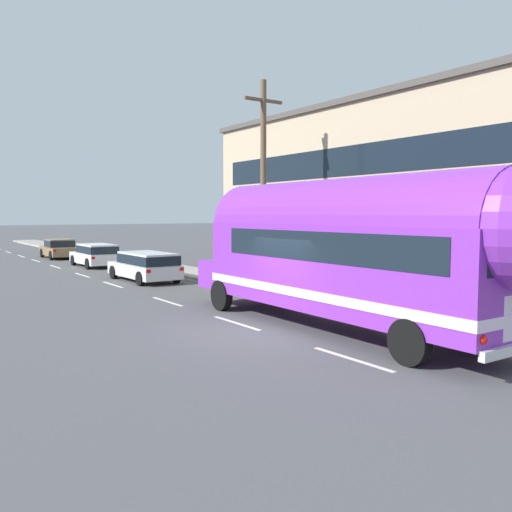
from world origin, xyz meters
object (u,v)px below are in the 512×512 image
painted_bus (352,247)px  car_second (96,254)px  car_lead (146,264)px  car_third (59,248)px  utility_pole (263,183)px

painted_bus → car_second: painted_bus is taller
car_lead → car_second: 8.22m
painted_bus → car_second: (0.20, 21.68, -1.52)m
car_lead → car_third: (0.16, 15.90, -0.07)m
utility_pole → car_lead: size_ratio=1.82×
painted_bus → car_second: 21.73m
car_second → car_third: (-0.14, 7.68, -0.05)m
car_lead → car_third: size_ratio=1.08×
painted_bus → car_third: bearing=89.9°
utility_pole → painted_bus: utility_pole is taller
painted_bus → car_third: 29.40m
utility_pole → car_lead: (-2.65, 5.83, -3.63)m
utility_pole → car_third: (-2.49, 21.72, -3.69)m
utility_pole → car_second: utility_pole is taller
car_lead → car_second: size_ratio=1.07×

